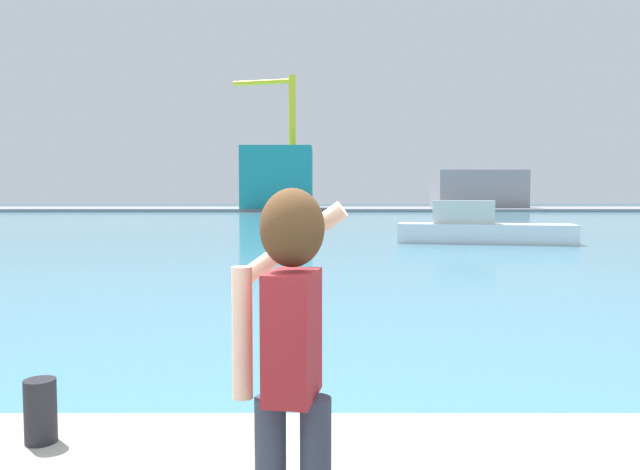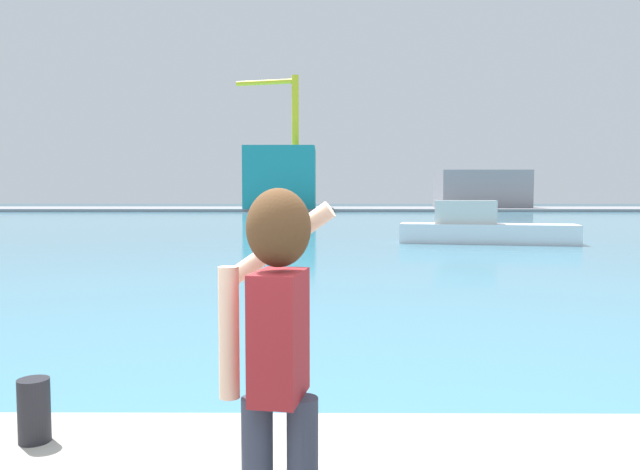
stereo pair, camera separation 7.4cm
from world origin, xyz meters
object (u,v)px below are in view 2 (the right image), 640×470
at_px(boat_moored, 482,228).
at_px(warehouse_right, 481,189).
at_px(harbor_bollard, 34,410).
at_px(port_crane, 290,131).
at_px(person_photographer, 277,343).
at_px(warehouse_left, 281,178).

relative_size(boat_moored, warehouse_right, 0.63).
height_order(harbor_bollard, port_crane, port_crane).
height_order(person_photographer, warehouse_right, warehouse_right).
height_order(harbor_bollard, boat_moored, boat_moored).
relative_size(harbor_bollard, boat_moored, 0.05).
bearing_deg(warehouse_left, harbor_bollard, -87.13).
relative_size(person_photographer, warehouse_right, 0.13).
relative_size(harbor_bollard, port_crane, 0.02).
xyz_separation_m(warehouse_left, warehouse_right, (31.04, 4.09, -1.60)).
bearing_deg(warehouse_right, port_crane, -166.35).
bearing_deg(warehouse_left, person_photographer, -86.01).
distance_m(boat_moored, warehouse_right, 67.50).
height_order(boat_moored, port_crane, port_crane).
bearing_deg(port_crane, person_photographer, -86.85).
xyz_separation_m(boat_moored, warehouse_left, (-14.08, 61.19, 4.15)).
bearing_deg(port_crane, boat_moored, -77.76).
bearing_deg(person_photographer, warehouse_right, -4.64).
xyz_separation_m(harbor_bollard, warehouse_left, (-4.34, 86.52, 4.01)).
bearing_deg(warehouse_right, warehouse_left, -172.49).
bearing_deg(boat_moored, harbor_bollard, -99.24).
relative_size(person_photographer, harbor_bollard, 3.94).
relative_size(warehouse_left, port_crane, 0.63).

